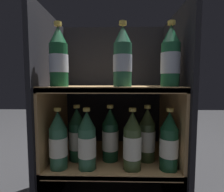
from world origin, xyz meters
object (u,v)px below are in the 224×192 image
at_px(bottle_lower_back_0, 77,136).
at_px(bottle_lower_back_1, 110,136).
at_px(bottle_lower_back_2, 147,136).
at_px(bottle_lower_front_3, 169,143).
at_px(bottle_upper_front_0, 59,59).
at_px(bottle_upper_front_1, 123,58).
at_px(bottle_upper_front_2, 170,59).
at_px(bottle_lower_front_1, 87,142).
at_px(bottle_lower_front_0, 58,142).
at_px(bottle_lower_front_2, 132,143).

relative_size(bottle_lower_back_0, bottle_lower_back_1, 1.00).
distance_m(bottle_lower_back_1, bottle_lower_back_2, 0.17).
bearing_deg(bottle_lower_front_3, bottle_upper_front_0, 180.00).
height_order(bottle_upper_front_1, bottle_upper_front_2, same).
relative_size(bottle_lower_back_1, bottle_lower_back_2, 1.00).
distance_m(bottle_lower_front_3, bottle_lower_back_2, 0.11).
xyz_separation_m(bottle_upper_front_2, bottle_lower_front_1, (-0.34, 0.00, -0.34)).
bearing_deg(bottle_upper_front_1, bottle_lower_front_0, -180.00).
bearing_deg(bottle_lower_back_1, bottle_upper_front_1, -57.88).
bearing_deg(bottle_lower_back_2, bottle_lower_back_1, -180.00).
bearing_deg(bottle_upper_front_0, bottle_lower_front_2, 0.00).
relative_size(bottle_lower_front_0, bottle_lower_back_1, 1.00).
xyz_separation_m(bottle_upper_front_1, bottle_lower_back_0, (-0.21, 0.08, -0.34)).
bearing_deg(bottle_upper_front_0, bottle_lower_back_1, 22.24).
distance_m(bottle_upper_front_1, bottle_lower_front_3, 0.39).
bearing_deg(bottle_upper_front_1, bottle_lower_back_0, 158.03).
distance_m(bottle_upper_front_0, bottle_upper_front_2, 0.45).
distance_m(bottle_upper_front_2, bottle_lower_back_0, 0.53).
bearing_deg(bottle_lower_front_1, bottle_upper_front_2, 0.00).
bearing_deg(bottle_lower_back_0, bottle_upper_front_2, -11.90).
bearing_deg(bottle_lower_back_2, bottle_lower_front_0, -167.74).
xyz_separation_m(bottle_upper_front_0, bottle_lower_back_2, (0.37, 0.08, -0.34)).
height_order(bottle_upper_front_0, bottle_lower_front_1, bottle_upper_front_0).
height_order(bottle_upper_front_0, bottle_lower_front_2, bottle_upper_front_0).
relative_size(bottle_upper_front_0, bottle_lower_front_2, 1.00).
xyz_separation_m(bottle_lower_back_0, bottle_lower_back_1, (0.15, 0.00, -0.00)).
distance_m(bottle_upper_front_1, bottle_lower_front_2, 0.35).
bearing_deg(bottle_lower_back_2, bottle_lower_front_3, -47.95).
bearing_deg(bottle_upper_front_0, bottle_lower_back_0, 59.24).
relative_size(bottle_lower_front_0, bottle_lower_front_3, 1.00).
xyz_separation_m(bottle_upper_front_2, bottle_lower_front_3, (0.00, 0.00, -0.34)).
bearing_deg(bottle_upper_front_2, bottle_lower_front_2, 180.00).
relative_size(bottle_lower_front_2, bottle_lower_front_3, 1.00).
bearing_deg(bottle_lower_back_1, bottle_lower_front_3, -18.82).
relative_size(bottle_upper_front_0, bottle_lower_front_0, 1.00).
distance_m(bottle_upper_front_2, bottle_lower_front_2, 0.37).
relative_size(bottle_lower_front_2, bottle_lower_back_2, 1.00).
bearing_deg(bottle_upper_front_2, bottle_lower_back_0, 168.10).
distance_m(bottle_lower_front_3, bottle_lower_back_1, 0.26).
height_order(bottle_lower_back_0, bottle_lower_back_1, same).
height_order(bottle_lower_front_2, bottle_lower_back_2, same).
bearing_deg(bottle_upper_front_1, bottle_lower_front_3, 0.00).
xyz_separation_m(bottle_upper_front_1, bottle_lower_front_2, (0.04, 0.00, -0.34)).
relative_size(bottle_lower_front_1, bottle_lower_front_2, 1.00).
height_order(bottle_lower_back_0, bottle_lower_back_2, same).
relative_size(bottle_upper_front_0, bottle_lower_front_3, 1.00).
bearing_deg(bottle_lower_front_1, bottle_lower_front_3, 0.00).
distance_m(bottle_lower_front_0, bottle_lower_back_2, 0.39).
height_order(bottle_lower_front_1, bottle_lower_front_2, same).
relative_size(bottle_lower_front_3, bottle_lower_back_0, 1.00).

